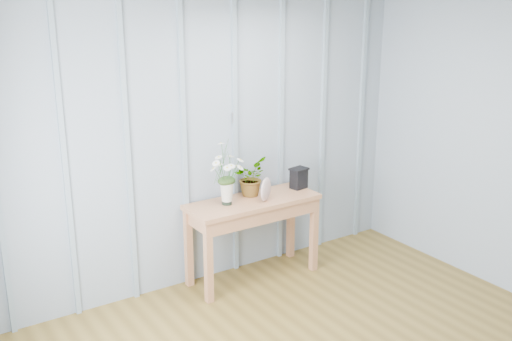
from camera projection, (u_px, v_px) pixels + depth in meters
room_shell at (307, 75)px, 3.89m from camera, size 4.00×4.50×2.50m
sideboard at (253, 212)px, 5.29m from camera, size 1.20×0.45×0.75m
daisy_vase at (226, 166)px, 5.05m from camera, size 0.38×0.29×0.55m
spider_plant at (250, 177)px, 5.33m from camera, size 0.40×0.40×0.34m
felt_disc_vessel at (266, 189)px, 5.21m from camera, size 0.20×0.17×0.21m
carved_box at (299, 178)px, 5.54m from camera, size 0.18×0.15×0.19m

